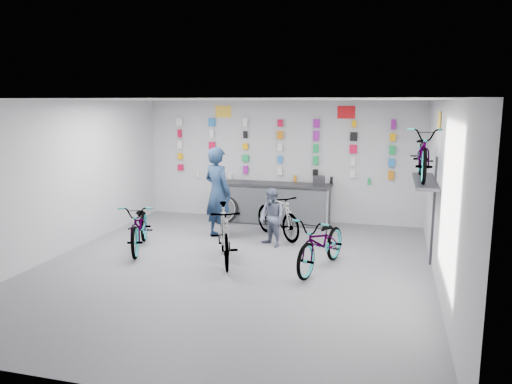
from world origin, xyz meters
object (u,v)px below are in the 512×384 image
(bike_center, at_px, (224,234))
(bike_right, at_px, (322,243))
(counter, at_px, (276,204))
(customer, at_px, (272,217))
(bike_left, at_px, (140,226))
(bike_service, at_px, (278,215))
(clerk, at_px, (218,193))

(bike_center, bearing_deg, bike_right, -19.93)
(bike_center, relative_size, bike_right, 0.97)
(bike_right, bearing_deg, bike_center, -162.09)
(counter, bearing_deg, bike_center, -94.07)
(bike_center, height_order, customer, customer)
(bike_left, bearing_deg, bike_right, -24.31)
(counter, xyz_separation_m, bike_service, (0.33, -1.28, 0.02))
(customer, bearing_deg, bike_center, -77.53)
(counter, distance_m, customer, 2.01)
(bike_left, height_order, clerk, clerk)
(counter, xyz_separation_m, bike_center, (-0.23, -3.25, 0.06))
(bike_service, xyz_separation_m, customer, (0.03, -0.69, 0.11))
(counter, height_order, bike_right, counter)
(bike_left, xyz_separation_m, clerk, (1.20, 1.33, 0.51))
(bike_service, height_order, customer, customer)
(bike_center, height_order, bike_right, bike_center)
(clerk, xyz_separation_m, customer, (1.31, -0.38, -0.39))
(bike_left, xyz_separation_m, bike_right, (3.72, -0.26, 0.00))
(bike_left, bearing_deg, bike_center, -30.26)
(counter, relative_size, bike_left, 1.43)
(bike_center, bearing_deg, clerk, 91.03)
(counter, bearing_deg, clerk, -120.86)
(counter, xyz_separation_m, bike_left, (-2.15, -2.92, 0.01))
(bike_service, bearing_deg, customer, -133.23)
(clerk, relative_size, customer, 1.65)
(customer, bearing_deg, bike_service, 130.02)
(bike_service, relative_size, clerk, 0.83)
(bike_center, bearing_deg, customer, 42.72)
(counter, bearing_deg, bike_service, -75.54)
(clerk, bearing_deg, bike_left, 75.49)
(bike_center, height_order, bike_service, bike_center)
(bike_right, distance_m, clerk, 3.02)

